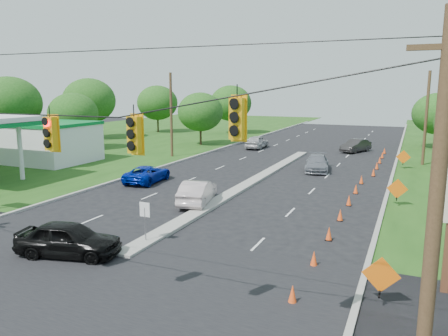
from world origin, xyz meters
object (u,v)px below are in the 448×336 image
at_px(gas_station, 22,138).
at_px(black_sedan, 68,239).
at_px(white_sedan, 197,192).
at_px(blue_pickup, 147,174).

xyz_separation_m(gas_station, black_sedan, (21.40, -16.95, -1.78)).
bearing_deg(white_sedan, black_sedan, 70.18).
bearing_deg(gas_station, blue_pickup, -8.35).
height_order(gas_station, white_sedan, gas_station).
distance_m(white_sedan, blue_pickup, 7.89).
height_order(black_sedan, white_sedan, black_sedan).
xyz_separation_m(black_sedan, white_sedan, (1.16, 10.34, -0.01)).
relative_size(black_sedan, white_sedan, 0.99).
bearing_deg(gas_station, black_sedan, -38.38).
relative_size(gas_station, blue_pickup, 4.10).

